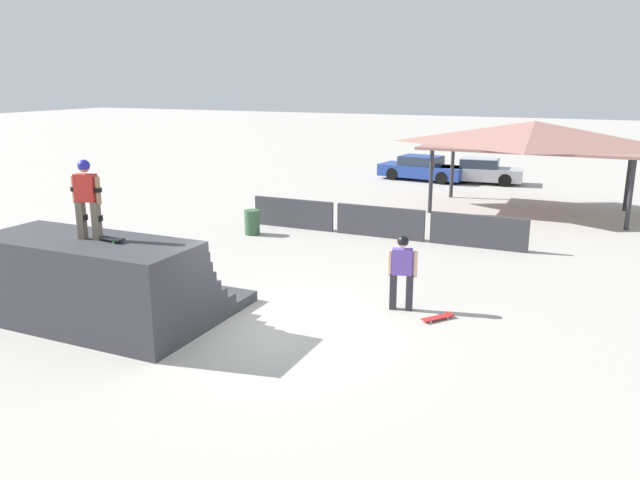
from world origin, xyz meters
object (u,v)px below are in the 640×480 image
Objects in this scene: bystander_walking at (402,267)px; skateboard_on_ground at (439,317)px; skateboard_on_deck at (110,239)px; trash_bin at (252,222)px; skater_on_deck at (87,194)px; parked_car_blue at (422,169)px; parked_car_silver at (481,171)px.

bystander_walking is 1.40m from skateboard_on_ground.
skateboard_on_deck is 8.77m from trash_bin.
skater_on_deck is 2.21× the size of skateboard_on_ground.
skater_on_deck reaches higher than skateboard_on_deck.
parked_car_blue is at bearing 81.50° from trash_bin.
skater_on_deck is at bearing -104.87° from parked_car_silver.
parked_car_blue is at bearing -90.54° from bystander_walking.
skateboard_on_deck is at bearing -79.05° from trash_bin.
skater_on_deck reaches higher than parked_car_blue.
trash_bin is 14.21m from parked_car_blue.
trash_bin is at bearing 108.98° from skateboard_on_deck.
skateboard_on_ground is 0.18× the size of parked_car_silver.
parked_car_blue reaches higher than skateboard_on_ground.
bystander_walking reaches higher than skateboard_on_ground.
skateboard_on_ground is at bearing -66.46° from parked_car_blue.
skateboard_on_ground is 19.99m from parked_car_blue.
bystander_walking is 19.47m from parked_car_blue.
skater_on_deck is 1.97× the size of trash_bin.
skater_on_deck is 2.04× the size of skateboard_on_deck.
trash_bin reaches higher than skateboard_on_ground.
skater_on_deck is 8.00m from skateboard_on_ground.
parked_car_blue is (2.10, 14.05, 0.18)m from trash_bin.
trash_bin is (-1.64, 8.47, -1.57)m from skateboard_on_deck.
skateboard_on_deck is at bearing -103.69° from parked_car_silver.
skater_on_deck reaches higher than skateboard_on_ground.
skateboard_on_ground is 0.89× the size of trash_bin.
skateboard_on_ground is 0.16× the size of parked_car_blue.
skateboard_on_deck is 0.96× the size of trash_bin.
skateboard_on_deck is 7.29m from skateboard_on_ground.
bystander_walking is 8.40m from trash_bin.
skater_on_deck is 8.93m from trash_bin.
parked_car_blue is at bearing 96.86° from skateboard_on_deck.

